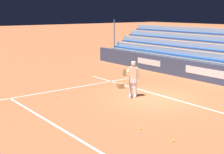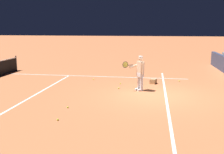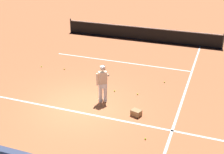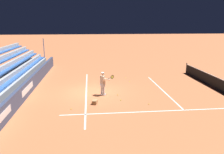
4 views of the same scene
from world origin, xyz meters
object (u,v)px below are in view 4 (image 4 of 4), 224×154
ball_box_cardboard (95,102)px  tennis_ball_on_baseline (121,100)px  tennis_ball_toward_net (118,95)px  tennis_ball_near_player (130,82)px  tennis_ball_midcourt (149,104)px  tennis_net (216,82)px  tennis_ball_stray_back (126,78)px  tennis_ball_by_box (71,109)px  tennis_player (103,83)px

ball_box_cardboard → tennis_ball_on_baseline: (-0.45, 1.80, -0.10)m
ball_box_cardboard → tennis_ball_toward_net: 2.34m
tennis_ball_near_player → tennis_ball_on_baseline: bearing=-17.6°
tennis_ball_midcourt → tennis_net: bearing=115.2°
tennis_ball_toward_net → tennis_ball_midcourt: bearing=41.3°
ball_box_cardboard → tennis_ball_near_player: ball_box_cardboard is taller
tennis_ball_stray_back → tennis_ball_on_baseline: bearing=-12.6°
tennis_ball_stray_back → tennis_net: size_ratio=0.01×
tennis_ball_near_player → tennis_net: 7.08m
tennis_ball_by_box → tennis_ball_stray_back: same height
tennis_ball_near_player → tennis_net: tennis_net is taller
tennis_ball_near_player → tennis_ball_stray_back: (-1.39, -0.12, 0.00)m
ball_box_cardboard → tennis_ball_near_player: 6.04m
tennis_ball_toward_net → tennis_ball_by_box: 3.98m
tennis_player → tennis_ball_near_player: bearing=142.1°
ball_box_cardboard → tennis_ball_near_player: (-5.08, 3.26, -0.10)m
tennis_ball_by_box → tennis_ball_midcourt: (-0.31, 5.00, 0.00)m
tennis_player → tennis_ball_on_baseline: tennis_player is taller
tennis_ball_near_player → tennis_ball_by_box: bearing=-39.0°
tennis_ball_stray_back → tennis_net: (3.96, 6.70, 0.46)m
tennis_ball_by_box → tennis_net: tennis_net is taller
tennis_ball_stray_back → tennis_net: bearing=59.4°
tennis_ball_toward_net → tennis_ball_stray_back: same height
tennis_ball_near_player → tennis_ball_toward_net: (3.51, -1.53, 0.00)m
tennis_player → tennis_ball_toward_net: (0.17, 1.07, -0.86)m
tennis_player → tennis_ball_stray_back: (-4.73, 2.48, -0.86)m
tennis_ball_toward_net → tennis_ball_on_baseline: 1.12m
tennis_ball_on_baseline → tennis_ball_midcourt: 1.96m
ball_box_cardboard → tennis_ball_on_baseline: ball_box_cardboard is taller
tennis_ball_on_baseline → tennis_ball_stray_back: bearing=167.4°
tennis_ball_on_baseline → tennis_ball_by_box: 3.50m
tennis_net → tennis_ball_stray_back: bearing=-120.6°
tennis_ball_near_player → tennis_ball_midcourt: same height
tennis_ball_by_box → tennis_player: bearing=139.6°
tennis_ball_near_player → tennis_ball_on_baseline: 4.86m
tennis_ball_near_player → tennis_ball_by_box: size_ratio=1.00×
tennis_ball_midcourt → tennis_player: bearing=-127.6°
tennis_player → tennis_ball_on_baseline: (1.29, 1.13, -0.86)m
tennis_ball_toward_net → tennis_net: size_ratio=0.01×
tennis_ball_by_box → tennis_ball_stray_back: bearing=147.5°
tennis_ball_near_player → tennis_ball_on_baseline: (4.63, -1.47, 0.00)m
tennis_player → tennis_ball_on_baseline: size_ratio=25.98×
tennis_player → tennis_ball_toward_net: tennis_player is taller
tennis_ball_on_baseline → tennis_net: (-2.06, 8.05, 0.46)m
tennis_ball_toward_net → tennis_ball_on_baseline: (1.12, 0.06, 0.00)m
tennis_ball_midcourt → tennis_net: (-2.98, 6.32, 0.46)m
ball_box_cardboard → tennis_ball_on_baseline: size_ratio=6.06×
tennis_ball_toward_net → tennis_ball_midcourt: same height
tennis_ball_by_box → tennis_net: (-3.29, 11.33, 0.46)m
tennis_ball_by_box → tennis_net: bearing=106.2°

